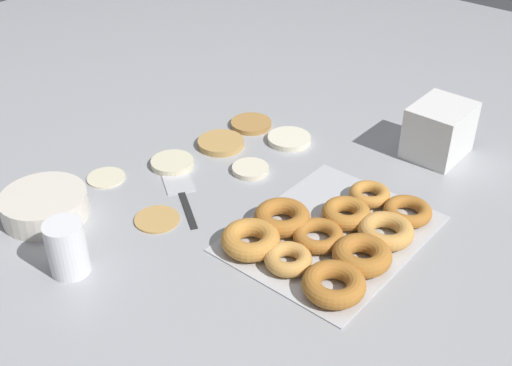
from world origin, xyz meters
The scene contains 13 objects.
ground_plane centered at (0.00, 0.00, 0.00)m, with size 3.00×3.00×0.00m, color #9EA0A5.
pancake_0 centered at (-0.18, 0.04, 0.00)m, with size 0.09×0.09×0.01m, color tan.
pancake_1 centered at (0.24, 0.03, 0.01)m, with size 0.10×0.10×0.01m, color silver.
pancake_2 centered at (0.12, 0.14, 0.01)m, with size 0.11×0.11×0.01m, color tan.
pancake_3 centered at (-0.02, 0.17, 0.01)m, with size 0.10×0.10×0.01m, color beige.
pancake_4 centered at (0.08, 0.01, 0.01)m, with size 0.08×0.08×0.01m, color beige.
pancake_5 centered at (-0.15, 0.24, 0.00)m, with size 0.08×0.08×0.01m, color beige.
pancake_6 centered at (0.24, 0.15, 0.01)m, with size 0.10×0.10×0.01m, color #B27F42.
donut_tray centered at (-0.02, -0.27, 0.02)m, with size 0.40×0.31×0.04m.
batter_bowl centered at (-0.32, 0.22, 0.03)m, with size 0.17×0.17×0.05m.
container_stack centered at (0.42, -0.27, 0.06)m, with size 0.15×0.12×0.12m.
paper_cup centered at (-0.39, 0.05, 0.05)m, with size 0.07×0.07×0.10m.
spatula centered at (-0.07, 0.09, 0.00)m, with size 0.16×0.22×0.01m.
Camera 1 is at (-0.84, -0.78, 0.79)m, focal length 45.00 mm.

